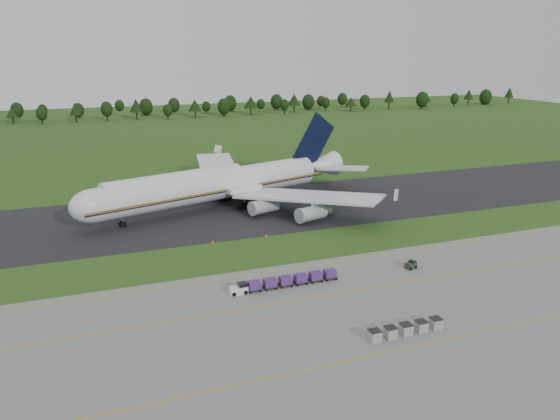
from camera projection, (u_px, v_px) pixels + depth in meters
name	position (u px, v px, depth m)	size (l,w,h in m)	color
ground	(280.00, 249.00, 105.05)	(600.00, 600.00, 0.00)	#2A4F17
apron	(368.00, 330.00, 74.53)	(300.00, 52.00, 0.06)	slate
taxiway	(238.00, 211.00, 130.17)	(300.00, 40.00, 0.08)	black
apron_markings	(344.00, 308.00, 80.82)	(300.00, 30.20, 0.01)	#C5A10B
tree_line	(145.00, 108.00, 302.98)	(528.72, 21.12, 12.00)	black
aircraft	(218.00, 184.00, 130.99)	(74.42, 69.65, 21.01)	silver
baggage_train	(283.00, 281.00, 88.01)	(18.31, 1.66, 1.60)	silver
utility_cart	(411.00, 266.00, 95.41)	(2.23, 1.71, 1.08)	#292F21
uld_row	(406.00, 329.00, 73.12)	(11.13, 1.53, 1.51)	gray
edge_markers	(240.00, 240.00, 109.45)	(11.70, 0.30, 0.60)	#F66007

